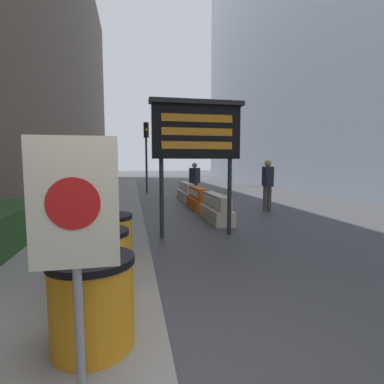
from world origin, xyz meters
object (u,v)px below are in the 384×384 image
Objects in this scene: pedestrian_passerby at (268,181)px; traffic_cone_mid at (190,196)px; jersey_barrier_cream at (216,209)px; warning_sign at (75,224)px; jersey_barrier_orange_far at (198,199)px; traffic_light_near_curb at (146,142)px; message_board at (196,133)px; pedestrian_worker at (195,179)px; traffic_cone_far at (188,189)px; traffic_cone_near at (182,190)px; jersey_barrier_white at (186,192)px; barrel_drum_back at (109,240)px; traffic_light_far_side at (231,150)px; barrel_drum_middle at (98,262)px; barrel_drum_foreground at (92,302)px.

traffic_cone_mid is at bearing 46.84° from pedestrian_passerby.
pedestrian_passerby is (2.32, 1.46, 0.73)m from jersey_barrier_cream.
warning_sign reaches higher than traffic_cone_mid.
jersey_barrier_orange_far is 0.47× the size of traffic_light_near_curb.
message_board reaches higher than pedestrian_worker.
jersey_barrier_orange_far is at bearing -96.29° from traffic_cone_far.
jersey_barrier_orange_far is at bearing 90.00° from jersey_barrier_cream.
jersey_barrier_orange_far is at bearing -36.78° from pedestrian_worker.
message_board is at bearing -96.71° from traffic_cone_near.
barrel_drum_back is at bearing -107.68° from jersey_barrier_white.
traffic_light_far_side is (4.62, 6.27, 2.25)m from traffic_cone_near.
barrel_drum_middle is 0.43× the size of jersey_barrier_orange_far.
traffic_cone_mid is (0.04, 4.23, -0.07)m from jersey_barrier_cream.
message_board reaches higher than traffic_cone_far.
pedestrian_passerby is (2.32, -0.98, 0.73)m from jersey_barrier_orange_far.
barrel_drum_back reaches higher than jersey_barrier_white.
barrel_drum_foreground is 0.36× the size of jersey_barrier_white.
pedestrian_passerby is at bearing -50.63° from traffic_cone_mid.
jersey_barrier_white is at bearing 93.16° from traffic_cone_mid.
traffic_cone_mid is 0.33× the size of pedestrian_worker.
traffic_light_near_curb reaches higher than traffic_cone_near.
warning_sign is 5.22m from message_board.
traffic_cone_near is at bearing 92.97° from jersey_barrier_white.
jersey_barrier_cream is (2.79, 3.76, -0.19)m from barrel_drum_back.
traffic_light_near_curb is at bearing 85.58° from warning_sign.
barrel_drum_back is 11.65m from traffic_cone_far.
barrel_drum_middle is at bearing -111.33° from jersey_barrier_orange_far.
barrel_drum_middle is at bearing -104.43° from traffic_cone_near.
barrel_drum_foreground is 1.00× the size of barrel_drum_middle.
jersey_barrier_white is at bearing 76.33° from warning_sign.
barrel_drum_back is 3.35m from message_board.
jersey_barrier_cream reaches higher than traffic_cone_far.
traffic_light_near_curb is at bearing 144.80° from traffic_cone_far.
pedestrian_passerby is at bearing -62.34° from traffic_cone_near.
message_board is 1.68× the size of jersey_barrier_orange_far.
barrel_drum_back reaches higher than jersey_barrier_orange_far.
warning_sign is at bearing -89.84° from barrel_drum_back.
jersey_barrier_white is at bearing -179.01° from pedestrian_worker.
warning_sign is 20.12m from traffic_light_far_side.
warning_sign reaches higher than pedestrian_worker.
traffic_light_far_side is at bearing 60.52° from traffic_cone_mid.
pedestrian_worker is (0.29, 2.03, 0.66)m from jersey_barrier_orange_far.
jersey_barrier_orange_far is at bearing -91.31° from traffic_cone_mid.
jersey_barrier_white is (2.79, 8.74, -0.18)m from barrel_drum_back.
barrel_drum_middle is 1.05m from barrel_drum_back.
barrel_drum_middle is 5.58m from jersey_barrier_cream.
pedestrian_worker is at bearing 74.30° from warning_sign.
traffic_cone_far is 6.25m from pedestrian_passerby.
barrel_drum_foreground is 6.48m from jersey_barrier_cream.
traffic_cone_mid is 3.20m from traffic_cone_far.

